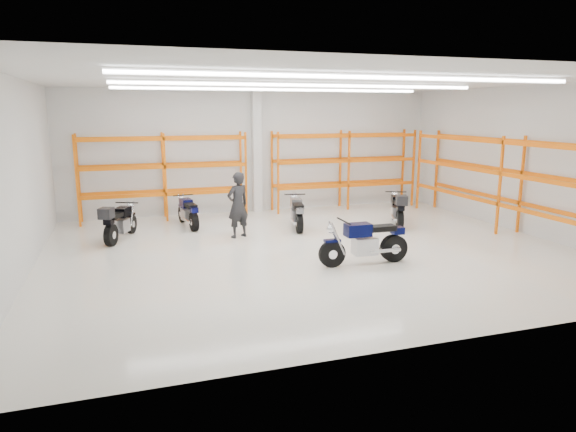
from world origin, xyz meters
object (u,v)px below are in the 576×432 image
object	(u,v)px
motorcycle_back_b	(188,213)
structural_column	(257,152)
motorcycle_back_d	(398,210)
standing_man	(238,205)
motorcycle_back_c	(297,214)
motorcycle_main	(368,243)
motorcycle_back_a	(118,223)

from	to	relation	value
motorcycle_back_b	structural_column	distance (m)	3.85
motorcycle_back_d	standing_man	bearing A→B (deg)	179.02
standing_man	motorcycle_back_c	bearing A→B (deg)	173.42
motorcycle_main	standing_man	size ratio (longest dim) A/B	1.19
motorcycle_back_b	structural_column	world-z (taller)	structural_column
motorcycle_back_c	motorcycle_back_a	bearing A→B (deg)	179.55
motorcycle_back_b	structural_column	xyz separation A→B (m)	(2.82, 1.92, 1.79)
motorcycle_back_b	motorcycle_back_c	distance (m)	3.54
motorcycle_back_d	standing_man	world-z (taller)	standing_man
structural_column	motorcycle_back_d	bearing A→B (deg)	-45.50
motorcycle_main	standing_man	distance (m)	4.45
motorcycle_back_c	structural_column	size ratio (longest dim) A/B	0.46
motorcycle_back_c	motorcycle_back_b	bearing A→B (deg)	159.32
motorcycle_main	structural_column	bearing A→B (deg)	96.71
motorcycle_main	motorcycle_back_b	world-z (taller)	motorcycle_main
motorcycle_main	motorcycle_back_c	bearing A→B (deg)	95.15
motorcycle_back_b	motorcycle_back_d	bearing A→B (deg)	-16.25
motorcycle_back_b	motorcycle_back_d	size ratio (longest dim) A/B	0.95
motorcycle_back_a	motorcycle_back_d	xyz separation A→B (m)	(8.76, -0.72, 0.01)
motorcycle_back_a	motorcycle_back_b	bearing A→B (deg)	29.19
motorcycle_back_d	standing_man	distance (m)	5.36
motorcycle_back_b	motorcycle_back_a	bearing A→B (deg)	-150.81
motorcycle_back_a	structural_column	size ratio (longest dim) A/B	0.47
motorcycle_back_c	structural_column	bearing A→B (deg)	98.78
standing_man	structural_column	distance (m)	4.26
motorcycle_back_d	standing_man	xyz separation A→B (m)	(-5.34, 0.09, 0.44)
motorcycle_back_d	standing_man	size ratio (longest dim) A/B	1.08
standing_man	motorcycle_back_d	bearing A→B (deg)	156.68
motorcycle_main	motorcycle_back_d	bearing A→B (deg)	51.15
motorcycle_back_a	motorcycle_back_d	size ratio (longest dim) A/B	0.99
motorcycle_back_a	motorcycle_back_c	bearing A→B (deg)	-0.45
motorcycle_back_c	standing_man	world-z (taller)	standing_man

